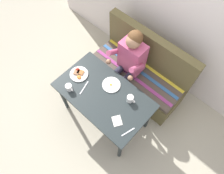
% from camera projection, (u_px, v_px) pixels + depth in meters
% --- Properties ---
extents(ground_plane, '(8.00, 8.00, 0.00)m').
position_uv_depth(ground_plane, '(105.00, 116.00, 3.22)').
color(ground_plane, '#A8A08A').
extents(back_wall, '(4.40, 0.10, 2.60)m').
position_uv_depth(back_wall, '(175.00, 4.00, 2.53)').
color(back_wall, silver).
rests_on(back_wall, ground).
extents(table, '(1.20, 0.70, 0.73)m').
position_uv_depth(table, '(104.00, 97.00, 2.65)').
color(table, '#202728').
rests_on(table, ground).
extents(couch, '(1.44, 0.56, 1.00)m').
position_uv_depth(couch, '(139.00, 73.00, 3.20)').
color(couch, brown).
rests_on(couch, ground).
extents(person, '(0.45, 0.61, 1.21)m').
position_uv_depth(person, '(129.00, 60.00, 2.81)').
color(person, '#B74B71').
rests_on(person, ground).
extents(plate_breakfast, '(0.24, 0.24, 0.05)m').
position_uv_depth(plate_breakfast, '(79.00, 74.00, 2.71)').
color(plate_breakfast, white).
rests_on(plate_breakfast, table).
extents(plate_eggs, '(0.23, 0.23, 0.04)m').
position_uv_depth(plate_eggs, '(111.00, 85.00, 2.64)').
color(plate_eggs, white).
rests_on(plate_eggs, table).
extents(coffee_mug, '(0.12, 0.08, 0.09)m').
position_uv_depth(coffee_mug, '(130.00, 99.00, 2.50)').
color(coffee_mug, white).
rests_on(coffee_mug, table).
extents(coffee_mug_second, '(0.12, 0.08, 0.09)m').
position_uv_depth(coffee_mug_second, '(69.00, 87.00, 2.58)').
color(coffee_mug_second, white).
rests_on(coffee_mug_second, table).
extents(napkin, '(0.16, 0.15, 0.01)m').
position_uv_depth(napkin, '(117.00, 121.00, 2.41)').
color(napkin, silver).
rests_on(napkin, table).
extents(fork, '(0.06, 0.17, 0.00)m').
position_uv_depth(fork, '(128.00, 132.00, 2.35)').
color(fork, silver).
rests_on(fork, table).
extents(knife, '(0.07, 0.20, 0.00)m').
position_uv_depth(knife, '(84.00, 88.00, 2.62)').
color(knife, silver).
rests_on(knife, table).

